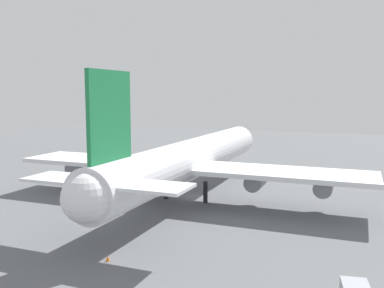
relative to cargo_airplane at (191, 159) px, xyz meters
The scene contains 5 objects.
ground_plane 6.49m from the cargo_airplane, ahead, with size 257.27×257.27×0.00m, color slate.
cargo_airplane is the anchor object (origin of this frame).
baggage_tug 32.09m from the cargo_airplane, 25.77° to the left, with size 4.44×3.44×2.19m.
safety_cone_nose 29.95m from the cargo_airplane, ahead, with size 0.39×0.39×0.56m, color orange.
safety_cone_tail 29.42m from the cargo_airplane, behind, with size 0.40×0.40×0.57m, color orange.
Camera 1 is at (-64.71, -25.95, 17.34)m, focal length 39.43 mm.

